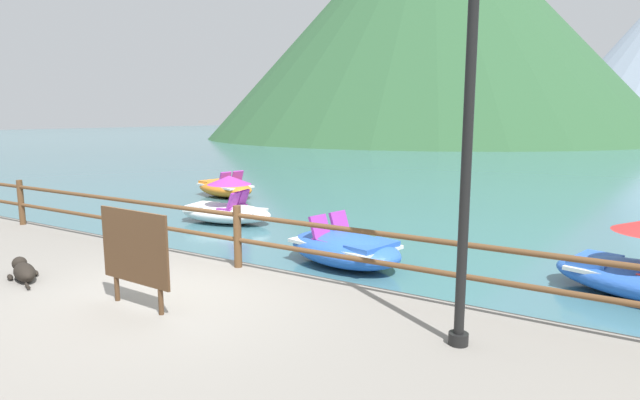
% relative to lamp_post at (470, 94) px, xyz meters
% --- Properties ---
extents(ground_plane, '(200.00, 200.00, 0.00)m').
position_rel_lamp_post_xyz_m(ground_plane, '(-3.66, 39.36, -2.88)').
color(ground_plane, '#3D6B75').
extents(dock_railing, '(23.92, 0.12, 0.95)m').
position_rel_lamp_post_xyz_m(dock_railing, '(-3.66, 0.91, -1.89)').
color(dock_railing, brown).
rests_on(dock_railing, promenade_dock).
extents(lamp_post, '(0.28, 0.28, 4.12)m').
position_rel_lamp_post_xyz_m(lamp_post, '(0.00, 0.00, 0.00)').
color(lamp_post, black).
rests_on(lamp_post, promenade_dock).
extents(sign_board, '(1.18, 0.10, 1.19)m').
position_rel_lamp_post_xyz_m(sign_board, '(-3.58, -1.02, -1.75)').
color(sign_board, beige).
rests_on(sign_board, promenade_dock).
extents(dog_resting, '(1.02, 0.51, 0.26)m').
position_rel_lamp_post_xyz_m(dog_resting, '(-5.84, -1.14, -2.36)').
color(dog_resting, black).
rests_on(dog_resting, promenade_dock).
extents(pedal_boat_1, '(2.59, 1.81, 0.91)m').
position_rel_lamp_post_xyz_m(pedal_boat_1, '(-2.99, 3.04, -2.57)').
color(pedal_boat_1, blue).
rests_on(pedal_boat_1, ground).
extents(pedal_boat_2, '(2.65, 1.59, 1.21)m').
position_rel_lamp_post_xyz_m(pedal_boat_2, '(-7.38, 4.77, -2.50)').
color(pedal_boat_2, white).
rests_on(pedal_boat_2, ground).
extents(pedal_boat_3, '(2.68, 1.74, 0.88)m').
position_rel_lamp_post_xyz_m(pedal_boat_3, '(-10.34, 8.00, -2.58)').
color(pedal_boat_3, orange).
rests_on(pedal_boat_3, ground).
extents(cliff_headland, '(53.99, 53.99, 29.48)m').
position_rel_lamp_post_xyz_m(cliff_headland, '(-20.17, 59.02, 10.96)').
color(cliff_headland, '#2D5633').
rests_on(cliff_headland, ground).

